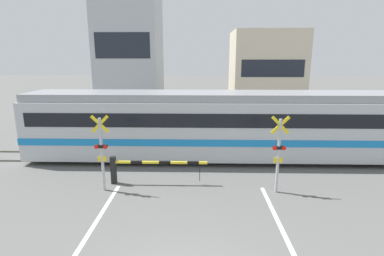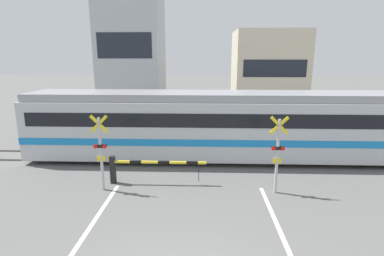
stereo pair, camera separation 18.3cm
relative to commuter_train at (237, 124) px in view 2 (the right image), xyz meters
name	(u,v)px [view 2 (the right image)]	position (x,y,z in m)	size (l,w,h in m)	color
rail_track_near	(192,162)	(-2.22, -0.72, -1.75)	(50.00, 0.10, 0.08)	#5B564C
rail_track_far	(193,153)	(-2.22, 0.72, -1.75)	(50.00, 0.10, 0.08)	#5B564C
commuter_train	(237,124)	(0.00, 0.00, 0.00)	(20.51, 2.81, 3.35)	#B7BCC1
crossing_barrier_near	(137,166)	(-4.33, -3.21, -1.05)	(3.88, 0.20, 1.14)	black
crossing_barrier_far	(229,129)	(-0.12, 3.31, -1.05)	(3.88, 0.20, 1.14)	black
crossing_signal_left	(101,150)	(-5.51, -3.86, -0.17)	(0.68, 0.15, 2.95)	#B2B2B7
crossing_signal_right	(278,152)	(1.06, -3.86, -0.17)	(0.68, 0.15, 2.95)	#B2B2B7
building_left_of_street	(132,52)	(-8.50, 14.73, 3.64)	(5.67, 5.72, 10.87)	#B2B7BC
building_right_of_street	(268,71)	(4.43, 14.73, 1.90)	(6.43, 5.72, 7.39)	beige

